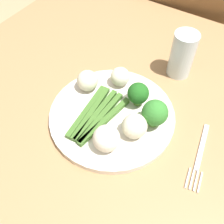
{
  "coord_description": "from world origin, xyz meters",
  "views": [
    {
      "loc": [
        -0.13,
        0.34,
        1.24
      ],
      "look_at": [
        0.07,
        0.04,
        0.77
      ],
      "focal_mm": 42.18,
      "sensor_mm": 36.0,
      "label": 1
    }
  ],
  "objects_px": {
    "cauliflower_front": "(106,138)",
    "cauliflower_mid": "(87,81)",
    "dining_table": "(141,145)",
    "fork": "(200,156)",
    "chair": "(178,47)",
    "asparagus_bundle": "(96,115)",
    "broccoli_back_right": "(138,94)",
    "cauliflower_right": "(120,77)",
    "broccoli_back": "(155,113)",
    "water_glass": "(181,54)",
    "cauliflower_edge": "(133,125)",
    "plate": "(112,115)"
  },
  "relations": [
    {
      "from": "chair",
      "to": "asparagus_bundle",
      "type": "distance_m",
      "value": 0.72
    },
    {
      "from": "asparagus_bundle",
      "to": "cauliflower_front",
      "type": "distance_m",
      "value": 0.08
    },
    {
      "from": "broccoli_back_right",
      "to": "cauliflower_front",
      "type": "relative_size",
      "value": 1.08
    },
    {
      "from": "dining_table",
      "to": "cauliflower_mid",
      "type": "height_order",
      "value": "cauliflower_mid"
    },
    {
      "from": "plate",
      "to": "cauliflower_mid",
      "type": "xyz_separation_m",
      "value": [
        0.09,
        -0.03,
        0.03
      ]
    },
    {
      "from": "chair",
      "to": "cauliflower_mid",
      "type": "relative_size",
      "value": 17.11
    },
    {
      "from": "cauliflower_front",
      "to": "plate",
      "type": "bearing_deg",
      "value": -65.34
    },
    {
      "from": "dining_table",
      "to": "chair",
      "type": "distance_m",
      "value": 0.63
    },
    {
      "from": "asparagus_bundle",
      "to": "fork",
      "type": "bearing_deg",
      "value": -81.43
    },
    {
      "from": "plate",
      "to": "dining_table",
      "type": "bearing_deg",
      "value": -152.69
    },
    {
      "from": "cauliflower_right",
      "to": "cauliflower_edge",
      "type": "relative_size",
      "value": 0.88
    },
    {
      "from": "chair",
      "to": "cauliflower_edge",
      "type": "relative_size",
      "value": 16.15
    },
    {
      "from": "cauliflower_edge",
      "to": "broccoli_back_right",
      "type": "bearing_deg",
      "value": -68.09
    },
    {
      "from": "broccoli_back",
      "to": "fork",
      "type": "height_order",
      "value": "broccoli_back"
    },
    {
      "from": "plate",
      "to": "cauliflower_front",
      "type": "bearing_deg",
      "value": 114.66
    },
    {
      "from": "dining_table",
      "to": "cauliflower_front",
      "type": "bearing_deg",
      "value": 73.86
    },
    {
      "from": "asparagus_bundle",
      "to": "cauliflower_edge",
      "type": "height_order",
      "value": "cauliflower_edge"
    },
    {
      "from": "cauliflower_right",
      "to": "cauliflower_edge",
      "type": "distance_m",
      "value": 0.15
    },
    {
      "from": "chair",
      "to": "fork",
      "type": "relative_size",
      "value": 5.25
    },
    {
      "from": "broccoli_back",
      "to": "dining_table",
      "type": "bearing_deg",
      "value": -26.98
    },
    {
      "from": "cauliflower_edge",
      "to": "cauliflower_right",
      "type": "bearing_deg",
      "value": -48.31
    },
    {
      "from": "dining_table",
      "to": "broccoli_back",
      "type": "relative_size",
      "value": 16.49
    },
    {
      "from": "plate",
      "to": "broccoli_back_right",
      "type": "bearing_deg",
      "value": -121.18
    },
    {
      "from": "chair",
      "to": "cauliflower_right",
      "type": "height_order",
      "value": "chair"
    },
    {
      "from": "dining_table",
      "to": "fork",
      "type": "relative_size",
      "value": 6.84
    },
    {
      "from": "dining_table",
      "to": "asparagus_bundle",
      "type": "distance_m",
      "value": 0.17
    },
    {
      "from": "cauliflower_mid",
      "to": "cauliflower_edge",
      "type": "xyz_separation_m",
      "value": [
        -0.16,
        0.05,
        0.0
      ]
    },
    {
      "from": "dining_table",
      "to": "cauliflower_edge",
      "type": "relative_size",
      "value": 21.04
    },
    {
      "from": "cauliflower_front",
      "to": "water_glass",
      "type": "xyz_separation_m",
      "value": [
        -0.03,
        -0.3,
        0.02
      ]
    },
    {
      "from": "dining_table",
      "to": "water_glass",
      "type": "distance_m",
      "value": 0.25
    },
    {
      "from": "cauliflower_mid",
      "to": "water_glass",
      "type": "distance_m",
      "value": 0.24
    },
    {
      "from": "asparagus_bundle",
      "to": "cauliflower_right",
      "type": "xyz_separation_m",
      "value": [
        0.01,
        -0.12,
        0.02
      ]
    },
    {
      "from": "cauliflower_right",
      "to": "dining_table",
      "type": "bearing_deg",
      "value": 151.77
    },
    {
      "from": "broccoli_back",
      "to": "water_glass",
      "type": "height_order",
      "value": "water_glass"
    },
    {
      "from": "plate",
      "to": "cauliflower_front",
      "type": "height_order",
      "value": "cauliflower_front"
    },
    {
      "from": "chair",
      "to": "broccoli_back_right",
      "type": "relative_size",
      "value": 14.43
    },
    {
      "from": "chair",
      "to": "cauliflower_mid",
      "type": "height_order",
      "value": "chair"
    },
    {
      "from": "chair",
      "to": "plate",
      "type": "distance_m",
      "value": 0.69
    },
    {
      "from": "cauliflower_front",
      "to": "cauliflower_mid",
      "type": "height_order",
      "value": "cauliflower_front"
    },
    {
      "from": "cauliflower_right",
      "to": "fork",
      "type": "xyz_separation_m",
      "value": [
        -0.24,
        0.08,
        -0.04
      ]
    },
    {
      "from": "dining_table",
      "to": "cauliflower_front",
      "type": "relative_size",
      "value": 20.25
    },
    {
      "from": "cauliflower_right",
      "to": "fork",
      "type": "distance_m",
      "value": 0.26
    },
    {
      "from": "chair",
      "to": "fork",
      "type": "bearing_deg",
      "value": 105.89
    },
    {
      "from": "cauliflower_front",
      "to": "cauliflower_right",
      "type": "height_order",
      "value": "cauliflower_front"
    },
    {
      "from": "water_glass",
      "to": "cauliflower_edge",
      "type": "bearing_deg",
      "value": 89.84
    },
    {
      "from": "chair",
      "to": "fork",
      "type": "distance_m",
      "value": 0.72
    },
    {
      "from": "plate",
      "to": "cauliflower_front",
      "type": "relative_size",
      "value": 5.1
    },
    {
      "from": "chair",
      "to": "broccoli_back_right",
      "type": "xyz_separation_m",
      "value": [
        -0.09,
        0.58,
        0.3
      ]
    },
    {
      "from": "water_glass",
      "to": "dining_table",
      "type": "bearing_deg",
      "value": 90.86
    },
    {
      "from": "plate",
      "to": "broccoli_back_right",
      "type": "height_order",
      "value": "broccoli_back_right"
    }
  ]
}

